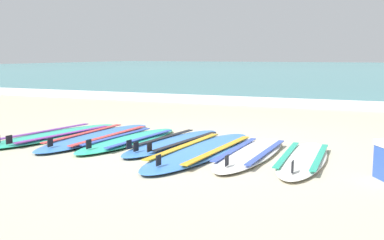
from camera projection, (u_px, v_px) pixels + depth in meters
The scene contains 10 objects.
ground_plane at pixel (195, 150), 5.73m from camera, with size 80.00×80.00×0.00m, color #B7AD93.
sea at pixel (355, 69), 37.74m from camera, with size 80.00×60.00×0.10m, color teal.
wave_foam_strip at pixel (285, 102), 10.87m from camera, with size 80.00×1.11×0.11m, color white.
surfboard_0 at pixel (55, 135), 6.56m from camera, with size 1.00×2.46×0.18m.
surfboard_1 at pixel (98, 137), 6.43m from camera, with size 0.71×2.47×0.18m.
surfboard_2 at pixel (129, 140), 6.18m from camera, with size 0.72×2.16×0.18m.
surfboard_3 at pixel (175, 142), 6.03m from camera, with size 0.81×2.22×0.18m.
surfboard_4 at pixel (202, 150), 5.51m from camera, with size 0.84×2.64×0.18m.
surfboard_5 at pixel (251, 153), 5.34m from camera, with size 0.59×2.11×0.18m.
surfboard_6 at pixel (303, 159), 5.07m from camera, with size 0.55×2.00×0.18m.
Camera 1 is at (2.14, -5.20, 1.19)m, focal length 42.41 mm.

